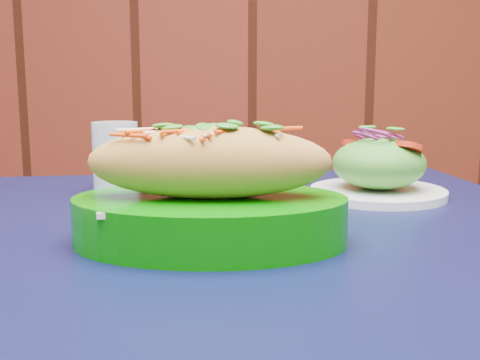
{
  "coord_description": "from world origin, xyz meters",
  "views": [
    {
      "loc": [
        0.03,
        0.91,
        0.93
      ],
      "look_at": [
        0.01,
        1.58,
        0.81
      ],
      "focal_mm": 45.0,
      "sensor_mm": 36.0,
      "label": 1
    }
  ],
  "objects": [
    {
      "name": "cafe_table",
      "position": [
        0.03,
        1.61,
        0.66
      ],
      "size": [
        0.92,
        0.92,
        0.75
      ],
      "rotation": [
        0.0,
        0.0,
        0.17
      ],
      "color": "black",
      "rests_on": "ground"
    },
    {
      "name": "salad_plate",
      "position": [
        0.2,
        1.79,
        0.79
      ],
      "size": [
        0.2,
        0.2,
        0.1
      ],
      "rotation": [
        0.0,
        0.0,
        0.19
      ],
      "color": "white",
      "rests_on": "cafe_table"
    },
    {
      "name": "banh_mi_basket",
      "position": [
        -0.02,
        1.53,
        0.8
      ],
      "size": [
        0.3,
        0.2,
        0.13
      ],
      "rotation": [
        0.0,
        0.0,
        0.02
      ],
      "color": "#047402",
      "rests_on": "cafe_table"
    },
    {
      "name": "water_glass",
      "position": [
        -0.18,
        1.79,
        0.8
      ],
      "size": [
        0.07,
        0.07,
        0.11
      ],
      "primitive_type": "cylinder",
      "color": "silver",
      "rests_on": "cafe_table"
    }
  ]
}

